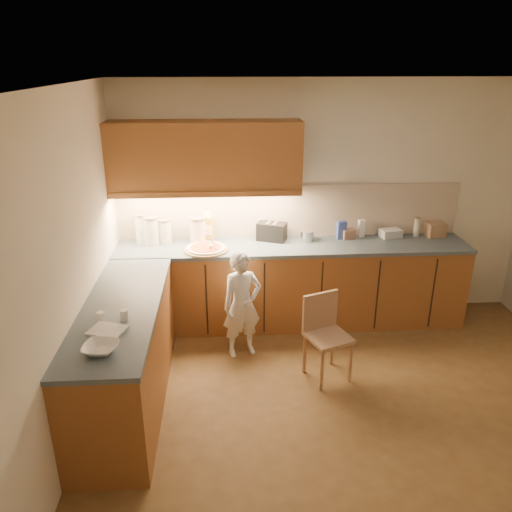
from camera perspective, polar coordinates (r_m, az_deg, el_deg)
name	(u,v)px	position (r m, az deg, el deg)	size (l,w,h in m)	color
room	(381,227)	(3.60, 14.11, 3.29)	(4.54, 4.50, 2.62)	brown
l_counter	(244,304)	(5.06, -1.43, -5.52)	(3.77, 2.62, 0.92)	#93592A
backsplash	(290,211)	(5.51, 3.90, 5.14)	(3.75, 0.02, 0.58)	#C0AE95
upper_cabinets	(205,157)	(5.16, -5.83, 11.25)	(1.95, 0.36, 0.73)	#93592A
pizza_on_board	(206,249)	(5.18, -5.72, 0.84)	(0.45, 0.45, 0.18)	#A17F50
child	(242,305)	(4.88, -1.61, -5.59)	(0.39, 0.26, 1.08)	white
wooden_chair	(325,330)	(4.65, 7.88, -8.39)	(0.46, 0.46, 0.79)	tan
mixing_bowl	(101,348)	(3.58, -17.35, -10.04)	(0.24, 0.24, 0.06)	white
canister_a	(143,228)	(5.46, -12.81, 3.11)	(0.16, 0.16, 0.33)	white
canister_b	(151,230)	(5.41, -11.86, 2.90)	(0.18, 0.18, 0.31)	silver
canister_c	(165,231)	(5.41, -10.35, 2.82)	(0.14, 0.14, 0.27)	white
canister_d	(198,230)	(5.37, -6.69, 2.97)	(0.18, 0.18, 0.29)	beige
oil_jug	(208,228)	(5.42, -5.50, 3.21)	(0.13, 0.11, 0.32)	gold
toaster	(272,232)	(5.43, 1.81, 2.81)	(0.35, 0.28, 0.20)	black
steel_pot	(307,236)	(5.45, 5.85, 2.33)	(0.15, 0.15, 0.12)	silver
blue_box	(341,230)	(5.55, 9.72, 2.95)	(0.10, 0.07, 0.20)	#374DA5
card_box_a	(348,234)	(5.59, 10.48, 2.52)	(0.14, 0.10, 0.10)	tan
white_bottle	(361,228)	(5.66, 11.94, 3.12)	(0.06, 0.06, 0.19)	white
flat_pack	(390,233)	(5.74, 15.11, 2.54)	(0.22, 0.16, 0.09)	silver
tall_jar	(417,227)	(5.82, 17.90, 3.17)	(0.07, 0.07, 0.22)	silver
card_box_b	(435,230)	(5.91, 19.81, 2.86)	(0.20, 0.15, 0.15)	tan
dough_cloth	(107,330)	(3.82, -16.62, -8.14)	(0.25, 0.20, 0.02)	silver
spice_jar_a	(101,317)	(3.97, -17.33, -6.64)	(0.06, 0.06, 0.07)	white
spice_jar_b	(124,315)	(3.94, -14.85, -6.52)	(0.06, 0.06, 0.08)	white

